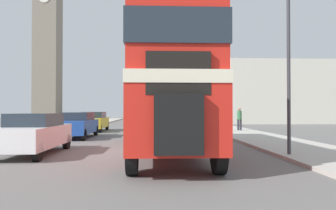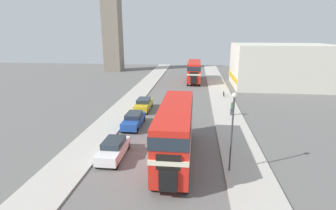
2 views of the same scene
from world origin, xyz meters
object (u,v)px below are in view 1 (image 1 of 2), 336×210
Objects in this scene: bus_distant at (165,105)px; church_tower at (48,22)px; double_decker_bus at (168,84)px; car_parked_far at (94,121)px; street_lamp at (288,43)px; car_parked_mid at (78,125)px; bicycle_on_pavement at (215,121)px; car_parked_near at (34,133)px; pedestrian_walking at (239,118)px.

church_tower reaches higher than bus_distant.
car_parked_far is (-5.23, 13.03, -1.87)m from double_decker_bus.
street_lamp is at bearing -63.92° from church_tower.
car_parked_mid is 2.61× the size of bicycle_on_pavement.
car_parked_mid is at bearing 90.44° from car_parked_near.
car_parked_mid is 0.78× the size of street_lamp.
bus_distant is at bearing 88.19° from double_decker_bus.
church_tower is (-25.66, 35.38, 16.60)m from pedestrian_walking.
pedestrian_walking is at bearing -89.75° from bicycle_on_pavement.
pedestrian_walking is at bearing -54.05° from church_tower.
car_parked_near is 16.31m from pedestrian_walking.
car_parked_mid is at bearing -127.07° from bicycle_on_pavement.
bicycle_on_pavement is at bearing 63.38° from car_parked_near.
car_parked_near is at bearing -116.62° from bicycle_on_pavement.
church_tower reaches higher than pedestrian_walking.
street_lamp is (9.34, -14.66, 3.18)m from car_parked_far.
car_parked_near is at bearing -132.09° from pedestrian_walking.
bus_distant is (1.06, 33.56, -0.21)m from double_decker_bus.
bus_distant is 2.28× the size of car_parked_mid.
church_tower is at bearing 107.24° from car_parked_near.
double_decker_bus reaches higher than pedestrian_walking.
bus_distant reaches higher than car_parked_mid.
bus_distant is 0.30× the size of church_tower.
car_parked_near is 24.30m from bicycle_on_pavement.
car_parked_near is 7.23m from car_parked_mid.
car_parked_mid is (-6.13, -26.71, -1.66)m from bus_distant.
double_decker_bus is at bearing 158.30° from street_lamp.
car_parked_mid is 46.05m from church_tower.
car_parked_mid is at bearing -69.97° from church_tower.
car_parked_near is at bearing 172.15° from street_lamp.
double_decker_bus is 2.53× the size of car_parked_near.
pedestrian_walking reaches higher than bicycle_on_pavement.
bus_distant is 5.94× the size of bicycle_on_pavement.
pedestrian_walking is at bearing -77.46° from bus_distant.
bus_distant is 1.78× the size of street_lamp.
car_parked_far is 13.87m from bicycle_on_pavement.
bus_distant is 29.12m from church_tower.
church_tower is (-14.67, 40.25, 16.90)m from car_parked_mid.
street_lamp reaches higher than bus_distant.
double_decker_bus is 4.62m from street_lamp.
street_lamp is (4.12, -1.64, 1.31)m from double_decker_bus.
car_parked_near is at bearing -72.76° from church_tower.
car_parked_far is at bearing 91.48° from car_parked_mid.
church_tower is at bearing 116.08° from street_lamp.
bicycle_on_pavement is (11.10, 8.31, -0.30)m from car_parked_far.
car_parked_far is (-6.29, -20.54, -1.66)m from bus_distant.
street_lamp is at bearing -57.50° from car_parked_far.
car_parked_mid is 12.90m from street_lamp.
double_decker_bus is at bearing -116.80° from pedestrian_walking.
church_tower reaches higher than double_decker_bus.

